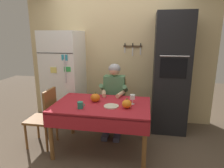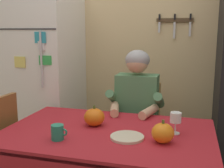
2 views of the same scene
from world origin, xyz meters
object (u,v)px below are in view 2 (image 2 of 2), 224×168
object	(u,v)px
pumpkin_medium	(163,133)
serving_tray	(127,137)
dining_table	(107,144)
pumpkin_large	(94,117)
wine_glass	(176,119)
chair_behind_person	(139,127)
refrigerator	(44,80)
seated_person	(135,109)
coffee_mug	(58,132)

from	to	relation	value
pumpkin_medium	serving_tray	size ratio (longest dim) A/B	0.67
dining_table	serving_tray	world-z (taller)	serving_tray
pumpkin_medium	serving_tray	distance (m)	0.23
dining_table	pumpkin_large	size ratio (longest dim) A/B	9.54
wine_glass	pumpkin_medium	distance (m)	0.19
chair_behind_person	pumpkin_medium	xyz separation A→B (m)	(0.30, -0.88, 0.29)
refrigerator	wine_glass	world-z (taller)	refrigerator
refrigerator	pumpkin_large	world-z (taller)	refrigerator
chair_behind_person	seated_person	size ratio (longest dim) A/B	0.75
chair_behind_person	pumpkin_medium	world-z (taller)	chair_behind_person
wine_glass	dining_table	bearing A→B (deg)	-168.58
dining_table	chair_behind_person	distance (m)	0.81
seated_person	coffee_mug	xyz separation A→B (m)	(-0.33, -0.82, 0.05)
pumpkin_large	pumpkin_medium	bearing A→B (deg)	-20.29
dining_table	pumpkin_medium	distance (m)	0.41
serving_tray	pumpkin_large	bearing A→B (deg)	147.79
serving_tray	chair_behind_person	bearing A→B (deg)	95.28
dining_table	pumpkin_medium	world-z (taller)	pumpkin_medium
serving_tray	pumpkin_medium	bearing A→B (deg)	-2.31
seated_person	serving_tray	xyz separation A→B (m)	(0.08, -0.68, 0.01)
pumpkin_large	serving_tray	bearing A→B (deg)	-32.21
wine_glass	pumpkin_large	world-z (taller)	pumpkin_large
chair_behind_person	pumpkin_medium	bearing A→B (deg)	-71.11
pumpkin_large	pumpkin_medium	size ratio (longest dim) A/B	1.03
dining_table	seated_person	xyz separation A→B (m)	(0.08, 0.60, 0.08)
coffee_mug	serving_tray	size ratio (longest dim) A/B	0.50
serving_tray	seated_person	bearing A→B (deg)	96.74
pumpkin_medium	chair_behind_person	bearing A→B (deg)	108.89
pumpkin_large	seated_person	bearing A→B (deg)	68.59
refrigerator	dining_table	world-z (taller)	refrigerator
refrigerator	serving_tray	bearing A→B (deg)	-40.88
serving_tray	coffee_mug	bearing A→B (deg)	-161.12
chair_behind_person	wine_glass	size ratio (longest dim) A/B	6.49
chair_behind_person	seated_person	distance (m)	0.29
dining_table	pumpkin_medium	size ratio (longest dim) A/B	9.84
pumpkin_large	pumpkin_medium	world-z (taller)	pumpkin_large
chair_behind_person	dining_table	bearing A→B (deg)	-95.59
pumpkin_large	pumpkin_medium	xyz separation A→B (m)	(0.50, -0.18, -0.00)
seated_person	coffee_mug	distance (m)	0.88
refrigerator	coffee_mug	distance (m)	1.31
dining_table	serving_tray	size ratio (longest dim) A/B	6.62
coffee_mug	pumpkin_medium	distance (m)	0.64
chair_behind_person	refrigerator	bearing A→B (deg)	174.97
refrigerator	serving_tray	xyz separation A→B (m)	(1.11, -0.96, -0.15)
coffee_mug	chair_behind_person	bearing A→B (deg)	72.06
wine_glass	pumpkin_large	distance (m)	0.56
coffee_mug	wine_glass	distance (m)	0.76
wine_glass	chair_behind_person	bearing A→B (deg)	117.34
wine_glass	serving_tray	size ratio (longest dim) A/B	0.68
chair_behind_person	serving_tray	distance (m)	0.90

